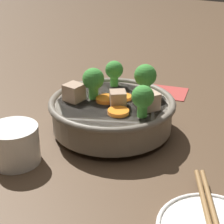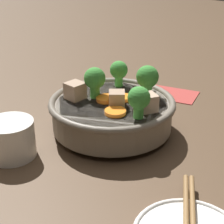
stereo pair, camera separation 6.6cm
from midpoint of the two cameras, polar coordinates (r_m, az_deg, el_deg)
The scene contains 4 objects.
ground_plane at distance 0.68m, azimuth 2.79°, elevation -2.99°, with size 3.00×3.00×0.00m, color #4C3826.
stirfry_bowl at distance 0.66m, azimuth 2.98°, elevation 0.29°, with size 0.22×0.22×0.12m.
tea_cup at distance 0.60m, azimuth -12.19°, elevation -4.07°, with size 0.08×0.08×0.06m.
napkin at distance 0.84m, azimuth 11.26°, elevation 2.68°, with size 0.12×0.10×0.00m.
Camera 2 is at (-0.35, 0.48, 0.32)m, focal length 60.00 mm.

